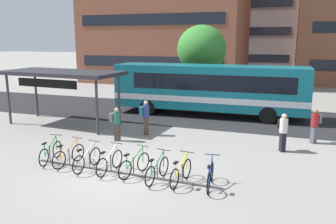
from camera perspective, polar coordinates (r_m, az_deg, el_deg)
The scene contains 19 objects.
ground at distance 13.08m, azimuth -7.48°, elevation -9.72°, with size 200.00×200.00×0.00m, color gray.
bus_lane_asphalt at distance 22.52m, azimuth 4.60°, elevation -0.39°, with size 80.00×7.20×0.01m, color #232326.
city_bus at distance 22.02m, azimuth 6.63°, elevation 3.97°, with size 12.08×2.86×3.20m.
bike_rack at distance 12.83m, azimuth -7.59°, elevation -9.71°, with size 7.40×0.32×0.70m.
parked_bicycle_green_0 at distance 14.59m, azimuth -18.85°, elevation -6.36°, with size 0.52×1.71×0.99m.
parked_bicycle_orange_1 at distance 14.01m, azimuth -16.11°, elevation -6.94°, with size 0.52×1.71×0.99m.
parked_bicycle_silver_2 at distance 13.39m, azimuth -13.25°, elevation -7.67°, with size 0.52×1.72×0.99m.
parked_bicycle_white_3 at distance 12.95m, azimuth -9.62°, elevation -8.20°, with size 0.52×1.72×0.99m.
parked_bicycle_green_4 at distance 12.56m, azimuth -5.58°, elevation -8.73°, with size 0.62×1.68×0.99m.
parked_bicycle_green_5 at distance 12.04m, azimuth -1.80°, elevation -9.62°, with size 0.52×1.72×0.99m.
parked_bicycle_yellow_6 at distance 11.83m, azimuth 2.15°, elevation -10.02°, with size 0.52×1.72×0.99m.
parked_bicycle_blue_7 at distance 11.60m, azimuth 7.00°, elevation -10.56°, with size 0.52×1.72×0.99m.
transit_shelter at distance 20.20m, azimuth -17.26°, elevation 5.95°, with size 6.99×3.36×3.07m.
commuter_black_pack_0 at distance 15.73m, azimuth 18.50°, elevation -2.78°, with size 0.51×0.60×1.69m.
commuter_teal_pack_1 at distance 17.51m, azimuth -3.76°, elevation -0.53°, with size 0.60×0.49×1.78m.
commuter_grey_pack_2 at distance 16.66m, azimuth -8.57°, elevation -1.62°, with size 0.57×0.40×1.62m.
commuter_grey_pack_3 at distance 17.52m, azimuth 23.16°, elevation -1.78°, with size 0.55×0.60×1.64m.
street_tree_1 at distance 26.55m, azimuth 5.60°, elevation 10.27°, with size 3.70×3.70×5.86m.
building_centre_block at distance 55.30m, azimuth 11.00°, elevation 14.36°, with size 18.79×10.62×14.62m.
Camera 1 is at (5.59, -10.80, 4.82)m, focal length 36.84 mm.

